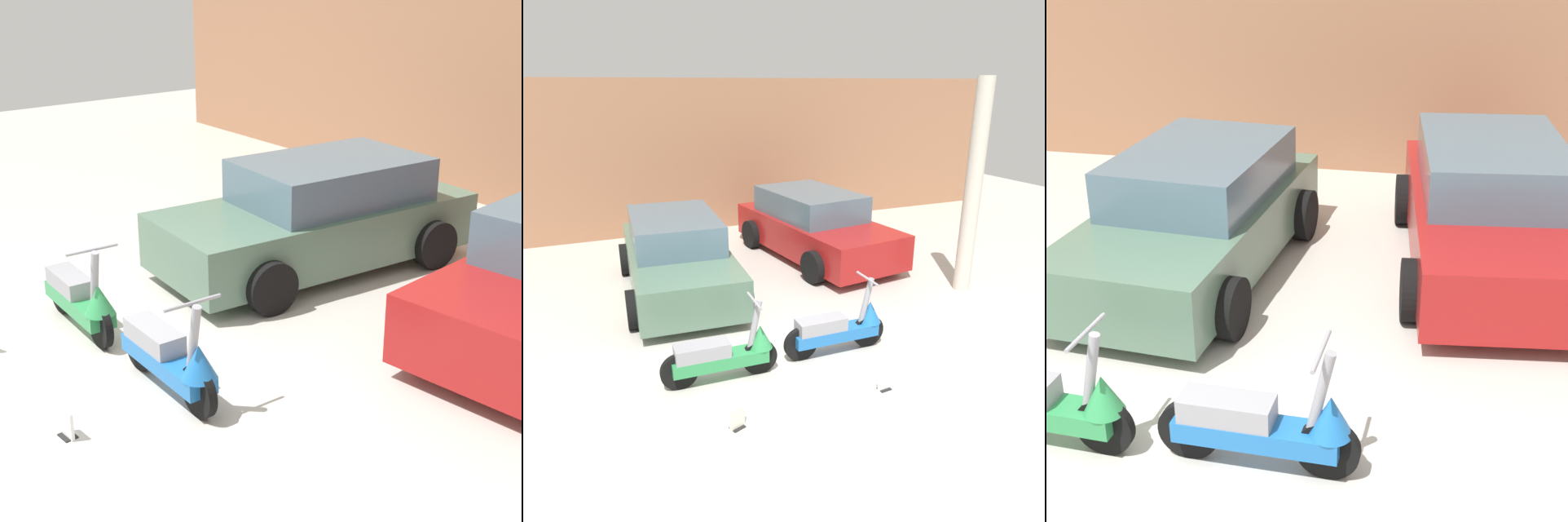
% 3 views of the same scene
% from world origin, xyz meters
% --- Properties ---
extents(ground_plane, '(28.00, 28.00, 0.00)m').
position_xyz_m(ground_plane, '(0.00, 0.00, 0.00)').
color(ground_plane, beige).
extents(scooter_front_left, '(1.56, 0.56, 1.09)m').
position_xyz_m(scooter_front_left, '(-1.05, 0.48, 0.39)').
color(scooter_front_left, black).
rests_on(scooter_front_left, ground_plane).
extents(scooter_front_right, '(1.58, 0.57, 1.10)m').
position_xyz_m(scooter_front_right, '(0.69, 0.53, 0.39)').
color(scooter_front_right, black).
rests_on(scooter_front_right, ground_plane).
extents(car_rear_left, '(2.25, 4.28, 1.42)m').
position_xyz_m(car_rear_left, '(-0.95, 3.80, 0.68)').
color(car_rear_left, '#51705B').
rests_on(car_rear_left, ground_plane).
extents(placard_near_right_scooter, '(0.20, 0.13, 0.26)m').
position_xyz_m(placard_near_right_scooter, '(0.74, -0.56, 0.11)').
color(placard_near_right_scooter, black).
rests_on(placard_near_right_scooter, ground_plane).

